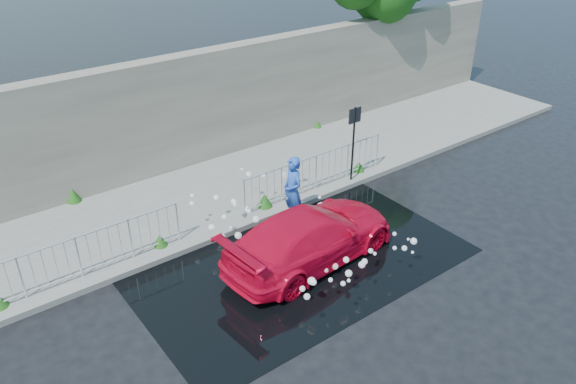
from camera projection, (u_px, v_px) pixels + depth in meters
name	position (u px, v px, depth m)	size (l,w,h in m)	color
ground	(307.00, 289.00, 12.88)	(90.00, 90.00, 0.00)	black
pavement	(200.00, 198.00, 16.31)	(30.00, 4.00, 0.15)	slate
curb	(237.00, 228.00, 14.92)	(30.00, 0.25, 0.16)	slate
retaining_wall	(159.00, 117.00, 16.94)	(30.00, 0.60, 3.50)	#645C54
puddle	(297.00, 260.00, 13.83)	(8.00, 5.00, 0.01)	black
sign_post	(354.00, 132.00, 16.38)	(0.45, 0.06, 2.50)	black
railing_left	(78.00, 256.00, 12.75)	(5.05, 0.05, 1.10)	silver
railing_right	(316.00, 171.00, 16.41)	(5.05, 0.05, 1.10)	silver
weeds	(197.00, 201.00, 15.68)	(12.17, 3.93, 0.41)	#1B4C14
water_spray	(297.00, 227.00, 13.90)	(3.62, 5.71, 0.99)	white
red_car	(311.00, 236.00, 13.53)	(1.90, 4.67, 1.36)	red
person	(293.00, 190.00, 14.93)	(0.70, 0.46, 1.91)	blue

